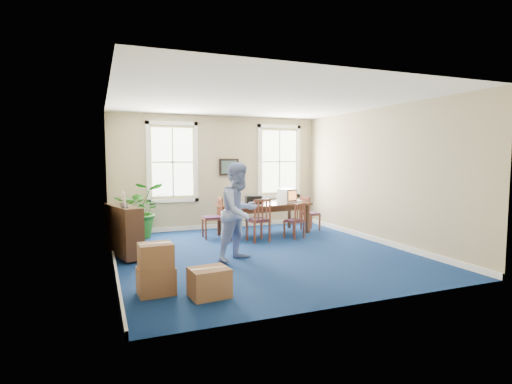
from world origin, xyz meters
name	(u,v)px	position (x,y,z in m)	size (l,w,h in m)	color
floor	(262,253)	(0.00, 0.00, 0.00)	(6.50, 6.50, 0.00)	navy
ceiling	(262,101)	(0.00, 0.00, 3.20)	(6.50, 6.50, 0.00)	white
wall_back	(218,172)	(0.00, 3.25, 1.60)	(6.50, 6.50, 0.00)	tan
wall_front	(355,189)	(0.00, -3.25, 1.60)	(6.50, 6.50, 0.00)	tan
wall_left	(110,181)	(-3.00, 0.00, 1.60)	(6.50, 6.50, 0.00)	tan
wall_right	(379,175)	(3.00, 0.00, 1.60)	(6.50, 6.50, 0.00)	tan
baseboard_back	(219,226)	(0.00, 3.22, 0.06)	(6.00, 0.04, 0.12)	white
baseboard_left	(115,264)	(-2.97, 0.00, 0.06)	(0.04, 6.50, 0.12)	white
baseboard_right	(376,239)	(2.97, 0.00, 0.06)	(0.04, 6.50, 0.12)	white
window_left	(173,162)	(-1.30, 3.23, 1.90)	(1.40, 0.12, 2.20)	white
window_right	(279,162)	(1.90, 3.23, 1.90)	(1.40, 0.12, 2.20)	white
wall_picture	(229,167)	(0.30, 3.20, 1.75)	(0.58, 0.06, 0.48)	black
conference_table	(264,219)	(0.85, 1.94, 0.41)	(2.39, 1.09, 0.82)	#482A19
crt_tv	(287,195)	(1.56, 1.99, 1.00)	(0.40, 0.44, 0.36)	#B7B7BC
game_console	(298,201)	(1.88, 1.94, 0.84)	(0.14, 0.17, 0.04)	white
equipment_bag	(253,200)	(0.58, 1.99, 0.92)	(0.41, 0.27, 0.21)	black
chair_near_left	(258,220)	(0.36, 1.12, 0.52)	(0.47, 0.47, 1.05)	brown
chair_near_right	(294,220)	(1.34, 1.12, 0.45)	(0.40, 0.40, 0.90)	brown
chair_end_left	(212,217)	(-0.56, 1.94, 0.52)	(0.47, 0.47, 1.04)	brown
chair_end_right	(310,214)	(2.27, 1.94, 0.47)	(0.42, 0.42, 0.94)	brown
man	(239,212)	(-0.64, -0.38, 0.97)	(0.94, 0.73, 1.93)	#8A9ED7
credenza	(124,233)	(-2.75, 0.70, 0.51)	(0.37, 1.29, 1.01)	#482A19
brochure_rack	(124,201)	(-2.73, 0.70, 1.16)	(0.12, 0.66, 0.29)	#99999E
potted_plant	(140,210)	(-2.24, 2.61, 0.70)	(1.27, 1.10, 1.41)	#195312
cardboard_boxes	(168,264)	(-2.25, -1.69, 0.40)	(1.41, 1.41, 0.81)	#8E5F3E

